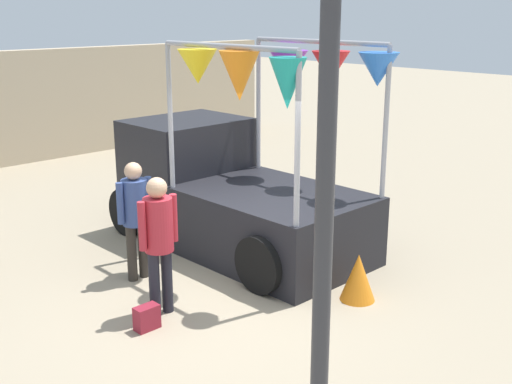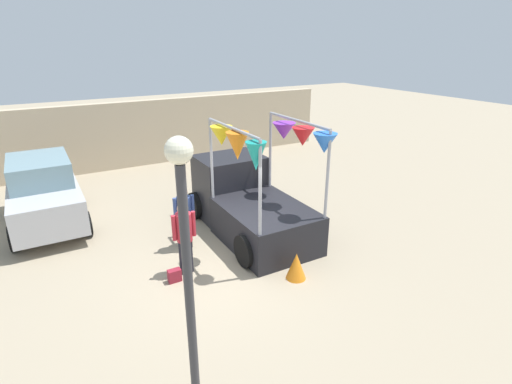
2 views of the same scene
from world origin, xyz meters
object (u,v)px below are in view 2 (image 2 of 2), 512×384
person_customer (184,232)px  handbag (175,276)px  street_lamp (186,248)px  folded_kite_bundle_tangerine (296,266)px  person_vendor (184,212)px  parked_car (44,192)px  vendor_truck (247,198)px

person_customer → handbag: bearing=-150.3°
street_lamp → folded_kite_bundle_tangerine: street_lamp is taller
handbag → folded_kite_bundle_tangerine: size_ratio=0.47×
person_vendor → street_lamp: (-1.50, -4.44, 1.59)m
handbag → street_lamp: street_lamp is taller
person_customer → parked_car: bearing=119.8°
vendor_truck → person_vendor: vendor_truck is taller
parked_car → handbag: 5.06m
person_vendor → folded_kite_bundle_tangerine: (1.59, -2.45, -0.67)m
street_lamp → person_customer: bearing=71.8°
vendor_truck → folded_kite_bundle_tangerine: size_ratio=6.81×
vendor_truck → folded_kite_bundle_tangerine: bearing=-95.1°
vendor_truck → person_vendor: bearing=-172.5°
handbag → person_customer: bearing=29.7°
street_lamp → parked_car: bearing=100.1°
parked_car → street_lamp: (1.37, -7.70, 1.61)m
street_lamp → folded_kite_bundle_tangerine: 4.31m
parked_car → folded_kite_bundle_tangerine: parked_car is taller
vendor_truck → parked_car: (-4.70, 3.01, 0.05)m
vendor_truck → folded_kite_bundle_tangerine: (-0.24, -2.69, -0.60)m
person_vendor → person_customer: bearing=-110.0°
parked_car → folded_kite_bundle_tangerine: bearing=-52.0°
vendor_truck → parked_car: vendor_truck is taller
person_customer → person_vendor: (0.39, 1.07, -0.05)m
person_vendor → folded_kite_bundle_tangerine: size_ratio=2.68×
parked_car → person_vendor: size_ratio=2.49×
person_customer → handbag: size_ratio=5.99×
folded_kite_bundle_tangerine → person_vendor: bearing=123.0°
parked_car → person_customer: bearing=-60.2°
parked_car → vendor_truck: bearing=-32.7°
handbag → street_lamp: size_ratio=0.07×
handbag → folded_kite_bundle_tangerine: 2.62m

